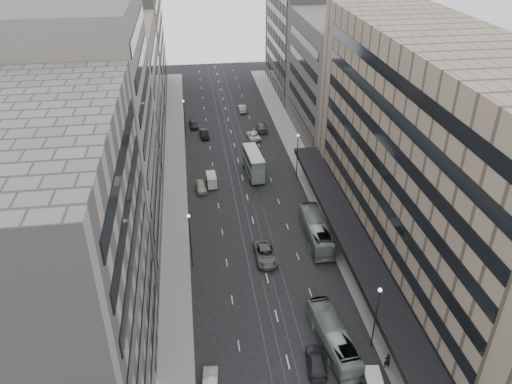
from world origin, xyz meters
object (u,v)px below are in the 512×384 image
bus_near (333,337)px  double_decker (254,163)px  panel_van (211,180)px  sedan_2 (265,254)px  bus_far (316,230)px  pedestrian (387,361)px

bus_near → double_decker: double_decker is taller
bus_near → panel_van: bus_near is taller
panel_van → sedan_2: 22.45m
bus_far → double_decker: bearing=-72.1°
bus_near → bus_far: size_ratio=0.93×
bus_far → pedestrian: 23.88m
bus_far → panel_van: bearing=-51.0°
panel_van → pedestrian: panel_van is taller
double_decker → bus_far: bearing=-77.3°
double_decker → panel_van: 8.38m
panel_van → sedan_2: panel_van is taller
bus_near → panel_van: (-10.96, 38.37, -0.31)m
panel_van → double_decker: bearing=17.6°
sedan_2 → pedestrian: 22.60m
bus_far → panel_van: 22.97m
sedan_2 → pedestrian: pedestrian is taller
sedan_2 → bus_far: bearing=22.5°
pedestrian → bus_near: bearing=-32.1°
bus_far → double_decker: double_decker is taller
double_decker → sedan_2: bearing=-97.9°
double_decker → sedan_2: 24.57m
bus_near → double_decker: (-3.18, 41.21, 0.96)m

